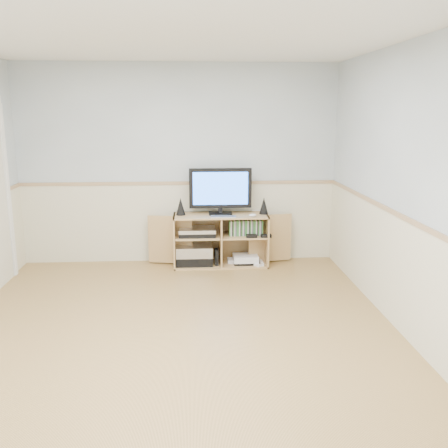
{
  "coord_description": "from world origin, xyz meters",
  "views": [
    {
      "loc": [
        0.17,
        -4.07,
        1.92
      ],
      "look_at": [
        0.5,
        1.2,
        0.71
      ],
      "focal_mm": 40.0,
      "sensor_mm": 36.0,
      "label": 1
    }
  ],
  "objects": [
    {
      "name": "av_components",
      "position": [
        0.2,
        2.0,
        0.22
      ],
      "size": [
        0.53,
        0.34,
        0.47
      ],
      "color": "black",
      "rests_on": "media_cabinet"
    },
    {
      "name": "wall_outlet",
      "position": [
        1.0,
        2.23,
        0.6
      ],
      "size": [
        0.12,
        0.03,
        0.12
      ],
      "primitive_type": "cube",
      "color": "white",
      "rests_on": "wall_back"
    },
    {
      "name": "media_cabinet",
      "position": [
        0.51,
        2.05,
        0.33
      ],
      "size": [
        1.83,
        0.44,
        0.65
      ],
      "color": "tan",
      "rests_on": "floor"
    },
    {
      "name": "speaker_right",
      "position": [
        1.06,
        2.02,
        0.75
      ],
      "size": [
        0.11,
        0.11,
        0.21
      ],
      "primitive_type": "cone",
      "color": "black",
      "rests_on": "media_cabinet"
    },
    {
      "name": "game_consoles",
      "position": [
        0.82,
        1.99,
        0.07
      ],
      "size": [
        0.45,
        0.3,
        0.11
      ],
      "color": "white",
      "rests_on": "media_cabinet"
    },
    {
      "name": "monitor",
      "position": [
        0.51,
        2.05,
        0.96
      ],
      "size": [
        0.78,
        0.18,
        0.58
      ],
      "color": "black",
      "rests_on": "media_cabinet"
    },
    {
      "name": "room",
      "position": [
        -0.06,
        0.12,
        1.22
      ],
      "size": [
        4.04,
        4.54,
        2.54
      ],
      "color": "tan",
      "rests_on": "ground"
    },
    {
      "name": "keyboard",
      "position": [
        0.54,
        1.86,
        0.66
      ],
      "size": [
        0.32,
        0.15,
        0.01
      ],
      "primitive_type": "cube",
      "rotation": [
        0.0,
        0.0,
        -0.08
      ],
      "color": "silver",
      "rests_on": "media_cabinet"
    },
    {
      "name": "speaker_left",
      "position": [
        0.02,
        2.02,
        0.76
      ],
      "size": [
        0.12,
        0.12,
        0.22
      ],
      "primitive_type": "cone",
      "color": "black",
      "rests_on": "media_cabinet"
    },
    {
      "name": "mouse",
      "position": [
        0.9,
        1.86,
        0.67
      ],
      "size": [
        0.11,
        0.09,
        0.04
      ],
      "primitive_type": "ellipsoid",
      "rotation": [
        0.0,
        0.0,
        0.36
      ],
      "color": "white",
      "rests_on": "media_cabinet"
    },
    {
      "name": "game_cases",
      "position": [
        0.83,
        1.98,
        0.48
      ],
      "size": [
        0.42,
        0.14,
        0.19
      ],
      "primitive_type": "cube",
      "color": "#3F8C3F",
      "rests_on": "media_cabinet"
    }
  ]
}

